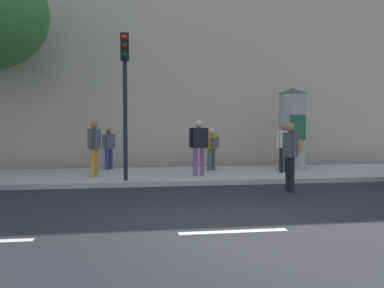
# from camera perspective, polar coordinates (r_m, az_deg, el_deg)

# --- Properties ---
(ground_plane) EXTENTS (80.00, 80.00, 0.00)m
(ground_plane) POSITION_cam_1_polar(r_m,az_deg,el_deg) (6.62, 5.98, -12.43)
(ground_plane) COLOR #232326
(sidewalk_curb) EXTENTS (36.00, 4.00, 0.15)m
(sidewalk_curb) POSITION_cam_1_polar(r_m,az_deg,el_deg) (13.39, -1.58, -4.48)
(sidewalk_curb) COLOR #B2ADA3
(sidewalk_curb) RESTS_ON ground_plane
(lane_markings) EXTENTS (25.80, 0.16, 0.01)m
(lane_markings) POSITION_cam_1_polar(r_m,az_deg,el_deg) (6.62, 5.98, -12.40)
(lane_markings) COLOR silver
(lane_markings) RESTS_ON ground_plane
(building_backdrop) EXTENTS (36.00, 5.00, 9.48)m
(building_backdrop) POSITION_cam_1_polar(r_m,az_deg,el_deg) (18.51, -3.52, 11.94)
(building_backdrop) COLOR #B7A893
(building_backdrop) RESTS_ON ground_plane
(traffic_light) EXTENTS (0.24, 0.45, 4.17)m
(traffic_light) POSITION_cam_1_polar(r_m,az_deg,el_deg) (11.50, -9.62, 8.75)
(traffic_light) COLOR black
(traffic_light) RESTS_ON sidewalk_curb
(poster_column) EXTENTS (1.07, 1.07, 2.97)m
(poster_column) POSITION_cam_1_polar(r_m,az_deg,el_deg) (14.98, 14.22, 2.25)
(poster_column) COLOR #9E9B93
(poster_column) RESTS_ON sidewalk_curb
(pedestrian_with_bag) EXTENTS (0.40, 0.61, 1.80)m
(pedestrian_with_bag) POSITION_cam_1_polar(r_m,az_deg,el_deg) (10.72, 14.04, -0.91)
(pedestrian_with_bag) COLOR black
(pedestrian_with_bag) RESTS_ON ground_plane
(pedestrian_tallest) EXTENTS (0.56, 0.31, 1.66)m
(pedestrian_tallest) POSITION_cam_1_polar(r_m,az_deg,el_deg) (13.77, 13.10, -0.02)
(pedestrian_tallest) COLOR black
(pedestrian_tallest) RESTS_ON sidewalk_curb
(pedestrian_in_red_top) EXTENTS (0.52, 0.51, 1.50)m
(pedestrian_in_red_top) POSITION_cam_1_polar(r_m,az_deg,el_deg) (14.10, 2.87, -0.21)
(pedestrian_in_red_top) COLOR #4C4C51
(pedestrian_in_red_top) RESTS_ON sidewalk_curb
(pedestrian_in_light_jacket) EXTENTS (0.64, 0.33, 1.76)m
(pedestrian_in_light_jacket) POSITION_cam_1_polar(r_m,az_deg,el_deg) (12.52, 0.99, 0.19)
(pedestrian_in_light_jacket) COLOR #724C84
(pedestrian_in_light_jacket) RESTS_ON sidewalk_curb
(pedestrian_with_backpack) EXTENTS (0.46, 0.60, 1.48)m
(pedestrian_with_backpack) POSITION_cam_1_polar(r_m,az_deg,el_deg) (14.65, -11.88, -0.22)
(pedestrian_with_backpack) COLOR navy
(pedestrian_with_backpack) RESTS_ON sidewalk_curb
(pedestrian_near_pole) EXTENTS (0.38, 0.59, 1.73)m
(pedestrian_near_pole) POSITION_cam_1_polar(r_m,az_deg,el_deg) (12.58, -13.86, 0.01)
(pedestrian_near_pole) COLOR #B78C33
(pedestrian_near_pole) RESTS_ON sidewalk_curb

